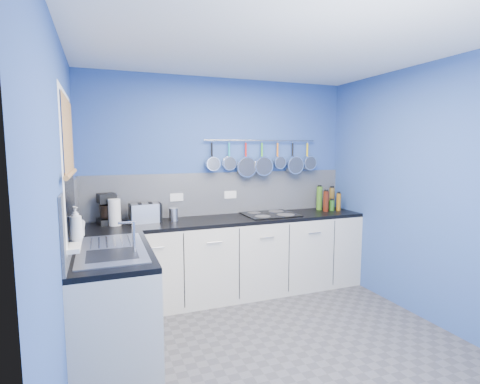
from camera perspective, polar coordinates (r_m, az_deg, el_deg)
floor at (r=3.46m, az=5.62°, el=-22.63°), size 3.20×3.00×0.02m
ceiling at (r=3.13m, az=6.20°, el=21.98°), size 3.20×3.00×0.02m
wall_back at (r=4.44m, az=-2.88°, el=1.11°), size 3.20×0.02×2.50m
wall_front at (r=1.85m, az=27.53°, el=-7.66°), size 3.20×0.02×2.50m
wall_left at (r=2.74m, az=-25.82°, el=-3.10°), size 0.02×3.00×2.50m
wall_right at (r=4.03m, az=26.80°, el=-0.19°), size 0.02×3.00×2.50m
backsplash_back at (r=4.43m, az=-2.79°, el=-0.20°), size 3.20×0.02×0.50m
backsplash_left at (r=3.35m, az=-24.48°, el=-3.09°), size 0.02×1.80×0.50m
cabinet_run_back at (r=4.31m, az=-1.53°, el=-10.19°), size 3.20×0.60×0.86m
worktop_back at (r=4.20m, az=-1.55°, el=-4.31°), size 3.20×0.60×0.04m
cabinet_run_left at (r=3.25m, az=-18.89°, el=-16.39°), size 0.60×1.20×0.86m
worktop_left at (r=3.10m, az=-19.21°, el=-8.71°), size 0.60×1.20×0.04m
window_frame at (r=3.00m, az=-24.96°, el=3.52°), size 0.01×1.00×1.10m
window_glass at (r=3.00m, az=-24.87°, el=3.52°), size 0.01×0.90×1.00m
bamboo_blind at (r=3.00m, az=-24.93°, el=7.82°), size 0.01×0.90×0.55m
window_sill at (r=3.07m, az=-24.01°, el=-6.10°), size 0.10×0.98×0.03m
sink_unit at (r=3.10m, az=-19.23°, el=-8.28°), size 0.50×0.95×0.01m
mixer_tap at (r=2.90m, az=-16.03°, el=-6.61°), size 0.12×0.08×0.26m
socket_left at (r=4.28m, az=-9.75°, el=-0.80°), size 0.15×0.01×0.09m
socket_right at (r=4.45m, az=-1.51°, el=-0.42°), size 0.15×0.01×0.09m
pot_rail at (r=4.54m, az=3.38°, el=7.93°), size 1.45×0.02×0.02m
soap_bottle_a at (r=2.80m, az=-24.01°, el=-4.48°), size 0.12×0.12×0.24m
soap_bottle_b at (r=2.97m, az=-23.81°, el=-4.53°), size 0.10×0.10×0.17m
paper_towel at (r=3.99m, az=-18.77°, el=-2.98°), size 0.15×0.15×0.27m
coffee_maker at (r=4.08m, az=-19.81°, el=-2.47°), size 0.22×0.23×0.32m
toaster at (r=4.07m, az=-14.40°, el=-3.15°), size 0.33×0.21×0.20m
canister at (r=4.10m, az=-10.20°, el=-3.43°), size 0.12×0.12×0.14m
hob at (r=4.42m, az=4.59°, el=-3.42°), size 0.61×0.54×0.01m
pan_0 at (r=4.31m, az=-4.34°, el=5.63°), size 0.16×0.09×0.35m
pan_1 at (r=4.38m, az=-1.67°, el=5.68°), size 0.16×0.06×0.35m
pan_2 at (r=4.45m, az=0.92°, el=5.12°), size 0.25×0.07×0.44m
pan_3 at (r=4.53m, az=3.42°, el=5.22°), size 0.24×0.09×0.43m
pan_4 at (r=4.62m, az=5.82°, el=5.74°), size 0.16×0.11×0.35m
pan_5 at (r=4.72m, az=8.13°, el=5.31°), size 0.23×0.11×0.42m
pan_6 at (r=4.83m, az=10.34°, el=5.57°), size 0.18×0.11×0.37m
condiment_0 at (r=4.95m, az=13.97°, el=-0.95°), size 0.07×0.07×0.28m
condiment_1 at (r=4.89m, az=13.26°, el=-2.02°), size 0.06×0.06×0.11m
condiment_2 at (r=4.85m, az=12.13°, el=-0.94°), size 0.07×0.07×0.30m
condiment_3 at (r=4.86m, az=14.96°, el=-1.49°), size 0.06×0.06×0.22m
condiment_4 at (r=4.82m, az=13.98°, el=-2.02°), size 0.06×0.06×0.13m
condiment_5 at (r=4.75m, az=13.10°, el=-1.40°), size 0.07×0.07×0.25m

